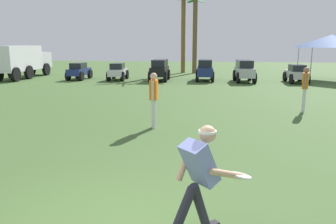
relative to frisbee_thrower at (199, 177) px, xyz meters
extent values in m
cylinder|color=#23232D|center=(0.04, 0.03, -0.43)|extent=(0.34, 0.33, 0.72)
cylinder|color=#23232D|center=(-0.19, -0.18, -0.43)|extent=(0.40, 0.39, 0.69)
cube|color=#7A84C6|center=(0.01, 0.01, 0.17)|extent=(0.54, 0.53, 0.57)
sphere|color=tan|center=(0.09, 0.09, 0.51)|extent=(0.30, 0.30, 0.21)
cylinder|color=white|center=(0.09, 0.09, 0.54)|extent=(0.30, 0.30, 0.03)
cylinder|color=tan|center=(0.33, 0.07, 0.03)|extent=(0.47, 0.45, 0.27)
cylinder|color=tan|center=(-0.17, 0.12, 0.15)|extent=(0.26, 0.25, 0.49)
cylinder|color=white|center=(0.52, 0.21, -0.05)|extent=(0.36, 0.36, 0.09)
cylinder|color=silver|center=(3.31, 7.99, -0.38)|extent=(0.14, 0.14, 0.82)
cylinder|color=silver|center=(3.36, 8.16, -0.38)|extent=(0.14, 0.14, 0.82)
cube|color=orange|center=(3.34, 8.08, 0.30)|extent=(0.29, 0.38, 0.54)
cylinder|color=#936B4C|center=(3.28, 7.87, 0.31)|extent=(0.09, 0.09, 0.52)
cylinder|color=#936B4C|center=(3.40, 8.28, 0.31)|extent=(0.09, 0.09, 0.52)
sphere|color=#936B4C|center=(3.34, 8.08, 0.67)|extent=(0.25, 0.25, 0.20)
cylinder|color=silver|center=(-1.46, 5.15, -0.38)|extent=(0.11, 0.11, 0.82)
cylinder|color=silver|center=(-1.46, 5.33, -0.38)|extent=(0.11, 0.11, 0.82)
cube|color=orange|center=(-1.46, 5.24, 0.30)|extent=(0.20, 0.34, 0.54)
cylinder|color=beige|center=(-1.46, 5.03, 0.31)|extent=(0.07, 0.07, 0.52)
cylinder|color=beige|center=(-1.46, 5.45, 0.31)|extent=(0.07, 0.07, 0.52)
sphere|color=beige|center=(-1.46, 5.24, 0.67)|extent=(0.20, 0.20, 0.20)
cube|color=navy|center=(-8.62, 17.21, -0.28)|extent=(0.90, 2.20, 0.42)
cube|color=#1E232B|center=(-8.62, 17.11, 0.12)|extent=(0.79, 1.10, 0.38)
cylinder|color=black|center=(-9.07, 17.98, -0.49)|extent=(0.18, 0.60, 0.60)
cylinder|color=black|center=(-8.17, 17.98, -0.49)|extent=(0.18, 0.60, 0.60)
cylinder|color=black|center=(-9.07, 16.44, -0.49)|extent=(0.18, 0.60, 0.60)
cylinder|color=black|center=(-8.17, 16.44, -0.49)|extent=(0.18, 0.60, 0.60)
cube|color=silver|center=(-5.97, 17.24, -0.28)|extent=(1.06, 2.26, 0.42)
cube|color=#1E232B|center=(-5.96, 17.14, 0.12)|extent=(0.87, 1.16, 0.38)
cylinder|color=black|center=(-6.48, 17.97, -0.49)|extent=(0.22, 0.61, 0.60)
cylinder|color=black|center=(-5.58, 18.04, -0.49)|extent=(0.22, 0.61, 0.60)
cylinder|color=black|center=(-6.36, 16.44, -0.49)|extent=(0.22, 0.61, 0.60)
cylinder|color=black|center=(-5.47, 16.50, -0.49)|extent=(0.22, 0.61, 0.60)
cube|color=black|center=(-3.19, 17.19, -0.19)|extent=(1.00, 2.42, 0.55)
cube|color=#1E232B|center=(-3.19, 17.34, 0.32)|extent=(0.87, 1.81, 0.46)
cylinder|color=black|center=(-3.69, 18.02, -0.46)|extent=(0.19, 0.66, 0.66)
cylinder|color=black|center=(-2.73, 18.03, -0.46)|extent=(0.19, 0.66, 0.66)
cylinder|color=black|center=(-3.66, 16.34, -0.46)|extent=(0.19, 0.66, 0.66)
cylinder|color=black|center=(-2.70, 16.36, -0.46)|extent=(0.19, 0.66, 0.66)
cube|color=navy|center=(-0.30, 17.56, -0.19)|extent=(1.03, 2.43, 0.55)
cube|color=#1E232B|center=(-0.31, 17.71, 0.32)|extent=(0.89, 1.82, 0.46)
cylinder|color=black|center=(-0.81, 18.38, -0.46)|extent=(0.20, 0.66, 0.66)
cylinder|color=black|center=(0.15, 18.41, -0.46)|extent=(0.20, 0.66, 0.66)
cylinder|color=black|center=(-0.76, 16.71, -0.46)|extent=(0.20, 0.66, 0.66)
cylinder|color=black|center=(0.20, 16.74, -0.46)|extent=(0.20, 0.66, 0.66)
cube|color=#B7BABF|center=(2.15, 17.16, -0.19)|extent=(1.11, 2.46, 0.55)
cube|color=#1E232B|center=(2.14, 17.31, 0.32)|extent=(0.96, 1.85, 0.46)
cylinder|color=black|center=(1.62, 17.96, -0.46)|extent=(0.22, 0.67, 0.66)
cylinder|color=black|center=(2.58, 18.02, -0.46)|extent=(0.22, 0.67, 0.66)
cylinder|color=black|center=(1.72, 16.29, -0.46)|extent=(0.22, 0.67, 0.66)
cylinder|color=black|center=(2.68, 16.35, -0.46)|extent=(0.22, 0.67, 0.66)
cube|color=#B7BABF|center=(5.23, 17.10, -0.28)|extent=(0.98, 2.23, 0.42)
cube|color=#1E232B|center=(5.24, 17.00, 0.12)|extent=(0.83, 1.13, 0.38)
cylinder|color=black|center=(4.76, 17.86, -0.49)|extent=(0.20, 0.61, 0.60)
cylinder|color=black|center=(5.66, 17.89, -0.49)|extent=(0.20, 0.61, 0.60)
cylinder|color=black|center=(4.81, 16.32, -0.49)|extent=(0.20, 0.61, 0.60)
cylinder|color=black|center=(5.71, 16.35, -0.49)|extent=(0.20, 0.61, 0.60)
cube|color=silver|center=(-12.81, 19.97, 0.33)|extent=(1.12, 1.74, 1.15)
cube|color=white|center=(-12.68, 17.02, 0.58)|extent=(1.33, 4.25, 1.65)
cylinder|color=black|center=(-13.37, 19.60, -0.34)|extent=(0.28, 0.91, 0.90)
cylinder|color=black|center=(-12.23, 19.65, -0.34)|extent=(0.28, 0.91, 0.90)
cylinder|color=black|center=(-13.26, 16.99, -0.34)|extent=(0.28, 0.91, 0.90)
cylinder|color=black|center=(-12.11, 17.05, -0.34)|extent=(0.28, 0.91, 0.90)
cylinder|color=black|center=(-12.04, 15.40, -0.34)|extent=(0.28, 0.91, 0.90)
cylinder|color=brown|center=(-2.21, 23.17, 2.72)|extent=(0.34, 0.34, 7.03)
cylinder|color=brown|center=(-1.26, 22.96, 2.22)|extent=(0.36, 0.36, 6.02)
ellipsoid|color=#247137|center=(-0.90, 23.83, 4.85)|extent=(0.94, 1.83, 0.17)
ellipsoid|color=#247137|center=(-1.64, 23.80, 4.86)|extent=(1.00, 1.77, 0.17)
cylinder|color=#B2B5BA|center=(6.16, 20.70, 0.26)|extent=(0.06, 0.06, 2.10)
cylinder|color=#B2B5BA|center=(6.16, 17.52, 0.26)|extent=(0.06, 0.06, 2.10)
pyramid|color=#33569E|center=(7.76, 19.11, 1.72)|extent=(3.34, 3.34, 0.82)
camera|label=1|loc=(0.12, -3.68, 1.56)|focal=35.00mm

